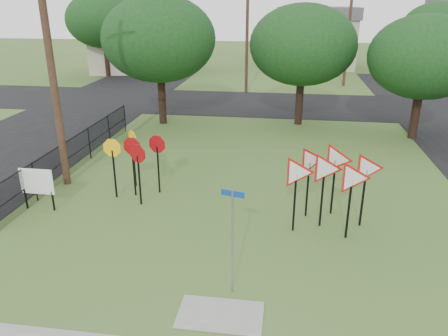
# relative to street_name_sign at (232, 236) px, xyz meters

# --- Properties ---
(ground) EXTENTS (140.00, 140.00, 0.00)m
(ground) POSITION_rel_street_name_sign_xyz_m (-0.16, 1.48, -1.62)
(ground) COLOR #385B22
(street_left) EXTENTS (8.00, 50.00, 0.02)m
(street_left) POSITION_rel_street_name_sign_xyz_m (-12.16, 11.48, -1.61)
(street_left) COLOR black
(street_left) RESTS_ON ground
(street_far) EXTENTS (60.00, 8.00, 0.02)m
(street_far) POSITION_rel_street_name_sign_xyz_m (-0.16, 21.48, -1.61)
(street_far) COLOR black
(street_far) RESTS_ON ground
(curb_pad) EXTENTS (2.00, 1.20, 0.02)m
(curb_pad) POSITION_rel_street_name_sign_xyz_m (-0.16, -0.92, -1.61)
(curb_pad) COLOR gray
(curb_pad) RESTS_ON ground
(street_name_sign) EXTENTS (0.56, 0.17, 2.80)m
(street_name_sign) POSITION_rel_street_name_sign_xyz_m (0.00, 0.00, 0.00)
(street_name_sign) COLOR gray
(street_name_sign) RESTS_ON ground
(stop_sign_cluster) EXTENTS (2.17, 1.98, 2.29)m
(stop_sign_cluster) POSITION_rel_street_name_sign_xyz_m (-4.29, 5.34, 0.09)
(stop_sign_cluster) COLOR black
(stop_sign_cluster) RESTS_ON ground
(yield_sign_cluster) EXTENTS (3.28, 1.88, 2.57)m
(yield_sign_cluster) POSITION_rel_street_name_sign_xyz_m (2.59, 3.98, 0.26)
(yield_sign_cluster) COLOR black
(yield_sign_cluster) RESTS_ON ground
(info_board) EXTENTS (1.22, 0.05, 1.52)m
(info_board) POSITION_rel_street_name_sign_xyz_m (-7.26, 3.65, -0.61)
(info_board) COLOR black
(info_board) RESTS_ON ground
(utility_pole_main) EXTENTS (3.55, 0.33, 10.00)m
(utility_pole_main) POSITION_rel_street_name_sign_xyz_m (-7.39, 5.98, 3.59)
(utility_pole_main) COLOR #4B3122
(utility_pole_main) RESTS_ON ground
(far_pole_a) EXTENTS (1.40, 0.24, 9.00)m
(far_pole_a) POSITION_rel_street_name_sign_xyz_m (-2.16, 25.48, 2.98)
(far_pole_a) COLOR #4B3122
(far_pole_a) RESTS_ON ground
(far_pole_b) EXTENTS (1.40, 0.24, 8.50)m
(far_pole_b) POSITION_rel_street_name_sign_xyz_m (5.84, 29.48, 2.73)
(far_pole_b) COLOR #4B3122
(far_pole_b) RESTS_ON ground
(far_pole_c) EXTENTS (1.40, 0.24, 9.00)m
(far_pole_c) POSITION_rel_street_name_sign_xyz_m (-10.16, 31.48, 2.98)
(far_pole_c) COLOR #4B3122
(far_pole_c) RESTS_ON ground
(fence_run) EXTENTS (0.05, 11.55, 1.50)m
(fence_run) POSITION_rel_street_name_sign_xyz_m (-7.76, 7.73, -0.83)
(fence_run) COLOR black
(fence_run) RESTS_ON ground
(house_left) EXTENTS (10.58, 8.88, 7.20)m
(house_left) POSITION_rel_street_name_sign_xyz_m (-14.16, 35.48, 2.03)
(house_left) COLOR #B9B195
(house_left) RESTS_ON ground
(house_mid) EXTENTS (8.40, 8.40, 6.20)m
(house_mid) POSITION_rel_street_name_sign_xyz_m (3.84, 41.48, 1.53)
(house_mid) COLOR #B9B195
(house_mid) RESTS_ON ground
(tree_near_left) EXTENTS (6.40, 6.40, 7.27)m
(tree_near_left) POSITION_rel_street_name_sign_xyz_m (-6.16, 15.48, 3.24)
(tree_near_left) COLOR black
(tree_near_left) RESTS_ON ground
(tree_near_mid) EXTENTS (6.00, 6.00, 6.80)m
(tree_near_mid) POSITION_rel_street_name_sign_xyz_m (1.84, 16.48, 2.92)
(tree_near_mid) COLOR black
(tree_near_mid) RESTS_ON ground
(tree_near_right) EXTENTS (5.60, 5.60, 6.33)m
(tree_near_right) POSITION_rel_street_name_sign_xyz_m (7.84, 14.48, 2.61)
(tree_near_right) COLOR black
(tree_near_right) RESTS_ON ground
(tree_far_left) EXTENTS (6.80, 6.80, 7.73)m
(tree_far_left) POSITION_rel_street_name_sign_xyz_m (-16.16, 31.48, 3.55)
(tree_far_left) COLOR black
(tree_far_left) RESTS_ON ground
(tree_far_right) EXTENTS (6.00, 6.00, 6.80)m
(tree_far_right) POSITION_rel_street_name_sign_xyz_m (13.84, 33.48, 2.92)
(tree_far_right) COLOR black
(tree_far_right) RESTS_ON ground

